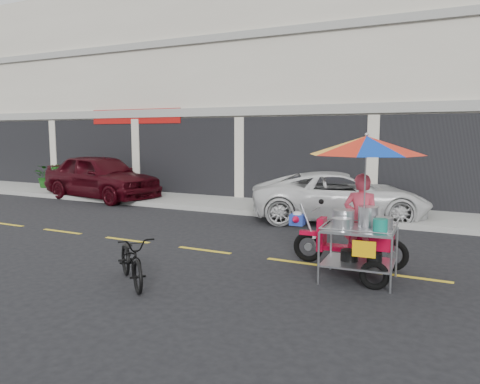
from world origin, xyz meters
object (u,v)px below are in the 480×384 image
at_px(white_pickup, 340,196).
at_px(maroon_sedan, 101,177).
at_px(food_vendor_rig, 362,187).
at_px(near_bicycle, 132,259).

bearing_deg(white_pickup, maroon_sedan, 65.40).
relative_size(maroon_sedan, food_vendor_rig, 1.96).
xyz_separation_m(white_pickup, near_bicycle, (-1.44, -6.87, -0.26)).
bearing_deg(food_vendor_rig, white_pickup, 105.12).
bearing_deg(food_vendor_rig, near_bicycle, -149.20).
distance_m(white_pickup, food_vendor_rig, 5.11).
xyz_separation_m(maroon_sedan, food_vendor_rig, (10.34, -4.94, 0.67)).
relative_size(near_bicycle, food_vendor_rig, 0.63).
xyz_separation_m(near_bicycle, food_vendor_rig, (3.06, 2.10, 1.08)).
distance_m(maroon_sedan, near_bicycle, 10.13).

